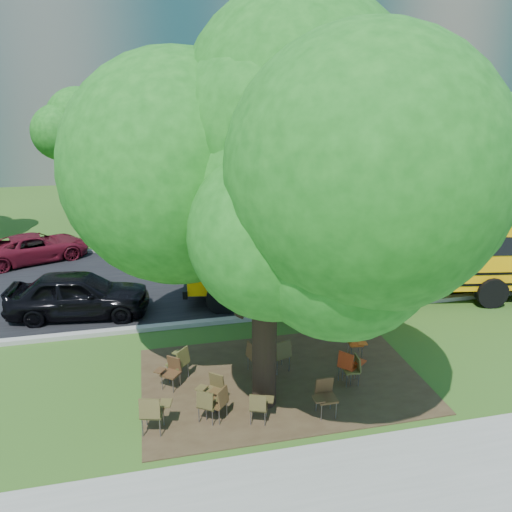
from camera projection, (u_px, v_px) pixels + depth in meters
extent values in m
plane|color=#2B5119|center=(240.00, 374.00, 12.95)|extent=(160.00, 160.00, 0.00)
cube|color=#382819|center=(282.00, 379.00, 12.69)|extent=(7.00, 4.50, 0.03)
cube|color=black|center=(206.00, 277.00, 19.40)|extent=(80.00, 8.00, 0.04)
cube|color=gray|center=(222.00, 321.00, 15.70)|extent=(80.00, 0.25, 0.14)
cube|color=gray|center=(195.00, 244.00, 23.17)|extent=(80.00, 0.25, 0.14)
cube|color=#605F5B|center=(61.00, 34.00, 40.92)|extent=(38.00, 16.00, 22.00)
cube|color=#6B6359|center=(406.00, 26.00, 48.85)|extent=(30.00, 16.00, 25.00)
cylinder|color=black|center=(88.00, 192.00, 26.11)|extent=(0.32, 0.32, 3.50)
sphere|color=#175914|center=(83.00, 144.00, 25.30)|extent=(4.80, 4.80, 4.80)
cylinder|color=black|center=(336.00, 183.00, 26.83)|extent=(0.38, 0.38, 4.20)
sphere|color=#175914|center=(339.00, 126.00, 25.86)|extent=(5.60, 5.60, 5.60)
cylinder|color=black|center=(479.00, 185.00, 27.65)|extent=(0.34, 0.34, 3.60)
sphere|color=#175914|center=(486.00, 138.00, 26.81)|extent=(5.00, 5.00, 5.00)
cylinder|color=black|center=(264.00, 327.00, 11.11)|extent=(0.56, 0.56, 4.02)
sphere|color=#175914|center=(265.00, 190.00, 10.10)|extent=(7.20, 7.20, 7.20)
cube|color=#F5A607|center=(394.00, 244.00, 17.32)|extent=(11.80, 4.48, 2.57)
cube|color=black|center=(403.00, 236.00, 17.24)|extent=(11.19, 4.41, 0.63)
cube|color=#F5A607|center=(209.00, 270.00, 17.25)|extent=(1.72, 2.50, 1.00)
cube|color=black|center=(392.00, 262.00, 17.53)|extent=(11.82, 4.51, 0.08)
cube|color=black|center=(391.00, 272.00, 17.66)|extent=(11.82, 4.51, 0.08)
cylinder|color=black|center=(222.00, 299.00, 16.21)|extent=(1.09, 0.48, 1.05)
cylinder|color=black|center=(223.00, 270.00, 18.68)|extent=(1.09, 0.48, 1.05)
cylinder|color=black|center=(492.00, 293.00, 16.67)|extent=(1.09, 0.48, 1.05)
cylinder|color=black|center=(458.00, 266.00, 19.15)|extent=(1.09, 0.48, 1.05)
cylinder|color=black|center=(495.00, 265.00, 19.22)|extent=(1.09, 0.48, 1.05)
cube|color=brown|center=(152.00, 413.00, 10.64)|extent=(0.55, 0.54, 0.05)
cube|color=brown|center=(149.00, 409.00, 10.37)|extent=(0.45, 0.21, 0.44)
cube|color=brown|center=(166.00, 403.00, 10.73)|extent=(0.31, 0.36, 0.03)
cylinder|color=slate|center=(147.00, 417.00, 10.90)|extent=(0.03, 0.03, 0.49)
cylinder|color=slate|center=(160.00, 428.00, 10.54)|extent=(0.03, 0.03, 0.49)
cube|color=#443B1D|center=(209.00, 404.00, 11.02)|extent=(0.55, 0.55, 0.05)
cube|color=#443B1D|center=(205.00, 400.00, 10.79)|extent=(0.38, 0.29, 0.39)
cube|color=#443B1D|center=(221.00, 398.00, 11.03)|extent=(0.33, 0.34, 0.03)
cylinder|color=slate|center=(205.00, 406.00, 11.29)|extent=(0.02, 0.02, 0.44)
cylinder|color=slate|center=(212.00, 418.00, 10.89)|extent=(0.02, 0.02, 0.44)
cube|color=#4B341A|center=(216.00, 403.00, 11.06)|extent=(0.56, 0.56, 0.05)
cube|color=#4B341A|center=(223.00, 397.00, 10.91)|extent=(0.32, 0.36, 0.39)
cube|color=#4B341A|center=(216.00, 391.00, 11.27)|extent=(0.34, 0.34, 0.03)
cylinder|color=slate|center=(206.00, 413.00, 11.06)|extent=(0.02, 0.02, 0.44)
cylinder|color=slate|center=(227.00, 409.00, 11.20)|extent=(0.02, 0.02, 0.44)
cube|color=#4D4021|center=(213.00, 392.00, 11.47)|extent=(0.55, 0.54, 0.05)
cube|color=#4D4021|center=(217.00, 380.00, 11.54)|extent=(0.35, 0.31, 0.38)
cube|color=#4D4021|center=(201.00, 388.00, 11.42)|extent=(0.33, 0.34, 0.03)
cylinder|color=slate|center=(215.00, 405.00, 11.33)|extent=(0.02, 0.02, 0.42)
cylinder|color=slate|center=(211.00, 394.00, 11.74)|extent=(0.02, 0.02, 0.42)
cube|color=#453B1E|center=(259.00, 406.00, 10.98)|extent=(0.49, 0.48, 0.05)
cube|color=#453B1E|center=(258.00, 403.00, 10.75)|extent=(0.38, 0.21, 0.37)
cube|color=#453B1E|center=(269.00, 399.00, 11.04)|extent=(0.28, 0.31, 0.03)
cylinder|color=slate|center=(252.00, 409.00, 11.21)|extent=(0.02, 0.02, 0.41)
cylinder|color=slate|center=(265.00, 419.00, 10.88)|extent=(0.02, 0.02, 0.41)
cube|color=#4F341C|center=(327.00, 398.00, 11.18)|extent=(0.43, 0.41, 0.05)
cube|color=#4F341C|center=(324.00, 385.00, 11.27)|extent=(0.41, 0.10, 0.41)
cube|color=#4F341C|center=(319.00, 399.00, 10.96)|extent=(0.22, 0.29, 0.03)
cylinder|color=slate|center=(336.00, 411.00, 11.13)|extent=(0.02, 0.02, 0.46)
cylinder|color=slate|center=(316.00, 403.00, 11.38)|extent=(0.02, 0.02, 0.46)
cube|color=brown|center=(351.00, 370.00, 12.38)|extent=(0.39, 0.40, 0.05)
cube|color=brown|center=(358.00, 362.00, 12.34)|extent=(0.11, 0.37, 0.36)
cube|color=brown|center=(344.00, 362.00, 12.53)|extent=(0.27, 0.22, 0.03)
cylinder|color=slate|center=(347.00, 381.00, 12.28)|extent=(0.02, 0.02, 0.41)
cylinder|color=slate|center=(354.00, 373.00, 12.61)|extent=(0.02, 0.02, 0.41)
cube|color=#AB3112|center=(349.00, 365.00, 12.51)|extent=(0.58, 0.58, 0.05)
cube|color=#AB3112|center=(346.00, 360.00, 12.31)|extent=(0.33, 0.37, 0.40)
cube|color=#AB3112|center=(360.00, 362.00, 12.44)|extent=(0.36, 0.35, 0.03)
cylinder|color=slate|center=(345.00, 368.00, 12.81)|extent=(0.02, 0.02, 0.45)
cylinder|color=slate|center=(351.00, 378.00, 12.36)|extent=(0.02, 0.02, 0.45)
cube|color=#4B4720|center=(178.00, 363.00, 12.55)|extent=(0.61, 0.62, 0.05)
cube|color=#4B4720|center=(183.00, 357.00, 12.38)|extent=(0.36, 0.38, 0.43)
cube|color=#4B4720|center=(179.00, 353.00, 12.78)|extent=(0.38, 0.37, 0.03)
cylinder|color=slate|center=(168.00, 373.00, 12.56)|extent=(0.03, 0.03, 0.48)
cylinder|color=slate|center=(188.00, 370.00, 12.69)|extent=(0.03, 0.03, 0.48)
cube|color=#452C18|center=(171.00, 374.00, 12.19)|extent=(0.54, 0.53, 0.05)
cube|color=#452C18|center=(174.00, 363.00, 12.27)|extent=(0.35, 0.30, 0.37)
cube|color=#452C18|center=(160.00, 370.00, 12.13)|extent=(0.32, 0.33, 0.03)
cylinder|color=slate|center=(173.00, 386.00, 12.06)|extent=(0.02, 0.02, 0.42)
cylinder|color=slate|center=(170.00, 376.00, 12.46)|extent=(0.02, 0.02, 0.42)
cube|color=#4F341C|center=(257.00, 357.00, 12.89)|extent=(0.49, 0.50, 0.05)
cube|color=#4F341C|center=(250.00, 351.00, 12.74)|extent=(0.19, 0.41, 0.41)
cube|color=#4F341C|center=(266.00, 356.00, 12.70)|extent=(0.33, 0.28, 0.03)
cylinder|color=slate|center=(260.00, 360.00, 13.18)|extent=(0.02, 0.02, 0.45)
cylinder|color=slate|center=(254.00, 369.00, 12.75)|extent=(0.02, 0.02, 0.45)
cube|color=#4B4220|center=(280.00, 354.00, 12.94)|extent=(0.56, 0.54, 0.05)
cube|color=#4B4220|center=(284.00, 350.00, 12.70)|extent=(0.44, 0.22, 0.43)
cube|color=#4B4220|center=(285.00, 345.00, 13.14)|extent=(0.31, 0.36, 0.03)
cylinder|color=slate|center=(270.00, 361.00, 13.09)|extent=(0.03, 0.03, 0.49)
cylinder|color=slate|center=(289.00, 364.00, 12.95)|extent=(0.03, 0.03, 0.49)
cube|color=#CB5015|center=(355.00, 343.00, 13.67)|extent=(0.40, 0.42, 0.04)
cube|color=#CB5015|center=(350.00, 337.00, 13.59)|extent=(0.13, 0.36, 0.36)
cube|color=#CB5015|center=(362.00, 343.00, 13.44)|extent=(0.27, 0.23, 0.03)
cylinder|color=slate|center=(359.00, 347.00, 13.89)|extent=(0.02, 0.02, 0.40)
cylinder|color=slate|center=(351.00, 353.00, 13.58)|extent=(0.02, 0.02, 0.40)
imported|color=black|center=(79.00, 294.00, 15.98)|extent=(4.60, 2.30, 1.51)
imported|color=#570E1B|center=(36.00, 247.00, 21.06)|extent=(4.68, 3.35, 1.18)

